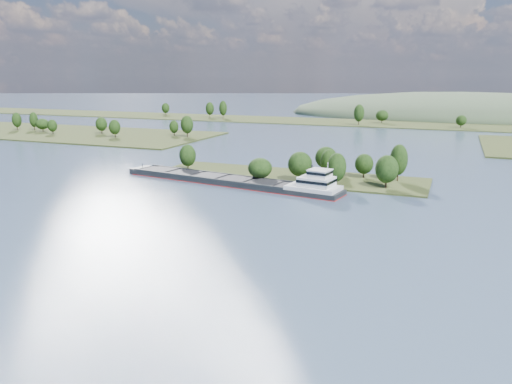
% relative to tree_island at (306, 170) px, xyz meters
% --- Properties ---
extents(ground, '(1800.00, 1800.00, 0.00)m').
position_rel_tree_island_xyz_m(ground, '(-6.88, -59.08, -3.62)').
color(ground, '#384A62').
rests_on(ground, ground).
extents(tree_island, '(100.00, 34.23, 14.31)m').
position_rel_tree_island_xyz_m(tree_island, '(0.00, 0.00, 0.00)').
color(tree_island, '#2A3417').
rests_on(tree_island, ground).
extents(left_bank, '(300.00, 80.00, 14.49)m').
position_rel_tree_island_xyz_m(left_bank, '(-235.54, 81.09, -2.72)').
color(left_bank, '#2A3417').
rests_on(left_bank, ground).
extents(back_shoreline, '(900.00, 60.00, 16.48)m').
position_rel_tree_island_xyz_m(back_shoreline, '(1.90, 220.68, -2.88)').
color(back_shoreline, '#2A3417').
rests_on(back_shoreline, ground).
extents(hill_west, '(320.00, 160.00, 44.00)m').
position_rel_tree_island_xyz_m(hill_west, '(53.12, 320.92, -3.62)').
color(hill_west, '#3A4B33').
rests_on(hill_west, ground).
extents(cargo_barge, '(85.09, 23.07, 11.43)m').
position_rel_tree_island_xyz_m(cargo_barge, '(-17.54, -17.97, -2.18)').
color(cargo_barge, black).
rests_on(cargo_barge, ground).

